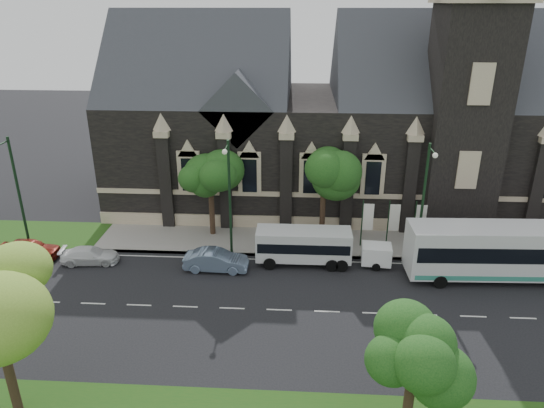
# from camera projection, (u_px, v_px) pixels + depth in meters

# --- Properties ---
(ground) EXTENTS (160.00, 160.00, 0.00)m
(ground) POSITION_uv_depth(u_px,v_px,m) (279.00, 310.00, 31.21)
(ground) COLOR black
(ground) RESTS_ON ground
(sidewalk) EXTENTS (80.00, 5.00, 0.15)m
(sidewalk) POSITION_uv_depth(u_px,v_px,m) (285.00, 241.00, 39.96)
(sidewalk) COLOR gray
(sidewalk) RESTS_ON ground
(museum) EXTENTS (40.00, 17.70, 29.90)m
(museum) POSITION_uv_depth(u_px,v_px,m) (345.00, 118.00, 45.17)
(museum) COLOR black
(museum) RESTS_ON ground
(tree_park_east) EXTENTS (3.40, 3.40, 6.28)m
(tree_park_east) POSITION_uv_depth(u_px,v_px,m) (418.00, 351.00, 20.51)
(tree_park_east) COLOR black
(tree_park_east) RESTS_ON ground
(tree_walk_right) EXTENTS (4.08, 4.08, 7.80)m
(tree_walk_right) POSITION_uv_depth(u_px,v_px,m) (327.00, 170.00, 38.72)
(tree_walk_right) COLOR black
(tree_walk_right) RESTS_ON ground
(tree_walk_left) EXTENTS (3.91, 3.91, 7.64)m
(tree_walk_left) POSITION_uv_depth(u_px,v_px,m) (213.00, 169.00, 39.23)
(tree_walk_left) COLOR black
(tree_walk_left) RESTS_ON ground
(street_lamp_near) EXTENTS (0.36, 1.88, 9.00)m
(street_lamp_near) POSITION_uv_depth(u_px,v_px,m) (424.00, 197.00, 35.28)
(street_lamp_near) COLOR black
(street_lamp_near) RESTS_ON ground
(street_lamp_mid) EXTENTS (0.36, 1.88, 9.00)m
(street_lamp_mid) POSITION_uv_depth(u_px,v_px,m) (229.00, 193.00, 36.04)
(street_lamp_mid) COLOR black
(street_lamp_mid) RESTS_ON ground
(street_lamp_far) EXTENTS (0.36, 1.88, 9.00)m
(street_lamp_far) POSITION_uv_depth(u_px,v_px,m) (16.00, 188.00, 36.91)
(street_lamp_far) COLOR black
(street_lamp_far) RESTS_ON ground
(banner_flag_left) EXTENTS (0.90, 0.10, 4.00)m
(banner_flag_left) POSITION_uv_depth(u_px,v_px,m) (366.00, 220.00, 38.28)
(banner_flag_left) COLOR black
(banner_flag_left) RESTS_ON ground
(banner_flag_center) EXTENTS (0.90, 0.10, 4.00)m
(banner_flag_center) POSITION_uv_depth(u_px,v_px,m) (392.00, 220.00, 38.17)
(banner_flag_center) COLOR black
(banner_flag_center) RESTS_ON ground
(banner_flag_right) EXTENTS (0.90, 0.10, 4.00)m
(banner_flag_right) POSITION_uv_depth(u_px,v_px,m) (418.00, 221.00, 38.06)
(banner_flag_right) COLOR black
(banner_flag_right) RESTS_ON ground
(tour_coach) EXTENTS (13.60, 3.48, 3.94)m
(tour_coach) POSITION_uv_depth(u_px,v_px,m) (507.00, 251.00, 34.01)
(tour_coach) COLOR silver
(tour_coach) RESTS_ON ground
(shuttle_bus) EXTENTS (6.91, 2.46, 2.66)m
(shuttle_bus) POSITION_uv_depth(u_px,v_px,m) (304.00, 244.00, 36.23)
(shuttle_bus) COLOR silver
(shuttle_bus) RESTS_ON ground
(box_trailer) EXTENTS (3.12, 1.84, 1.63)m
(box_trailer) POSITION_uv_depth(u_px,v_px,m) (376.00, 254.00, 36.11)
(box_trailer) COLOR white
(box_trailer) RESTS_ON ground
(sedan) EXTENTS (4.66, 1.74, 1.52)m
(sedan) POSITION_uv_depth(u_px,v_px,m) (216.00, 260.00, 35.60)
(sedan) COLOR #6F85A1
(sedan) RESTS_ON ground
(car_far_red) EXTENTS (4.48, 1.86, 1.52)m
(car_far_red) POSITION_uv_depth(u_px,v_px,m) (29.00, 249.00, 37.23)
(car_far_red) COLOR maroon
(car_far_red) RESTS_ON ground
(car_far_white) EXTENTS (4.34, 2.12, 1.21)m
(car_far_white) POSITION_uv_depth(u_px,v_px,m) (90.00, 255.00, 36.63)
(car_far_white) COLOR white
(car_far_white) RESTS_ON ground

